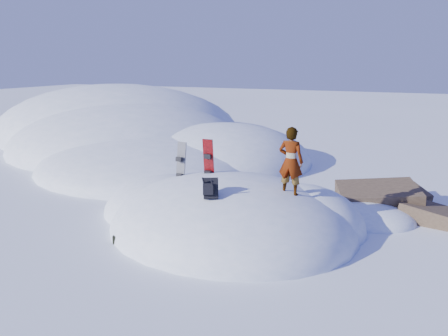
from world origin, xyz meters
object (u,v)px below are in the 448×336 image
at_px(snowboard_red, 209,166).
at_px(snowboard_dark, 180,169).
at_px(person, 291,161).
at_px(backpack, 210,189).

bearing_deg(snowboard_red, snowboard_dark, -177.52).
bearing_deg(snowboard_red, person, -12.88).
distance_m(snowboard_dark, person, 3.56).
bearing_deg(person, backpack, 42.65).
bearing_deg(person, snowboard_dark, -2.87).
distance_m(snowboard_red, backpack, 2.03).
height_order(backpack, person, person).
height_order(snowboard_red, backpack, snowboard_red).
xyz_separation_m(snowboard_red, backpack, (0.92, -1.80, -0.07)).
relative_size(snowboard_dark, person, 0.94).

